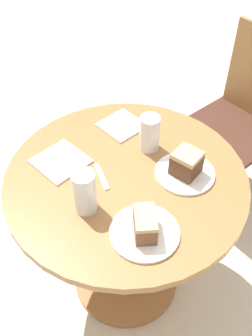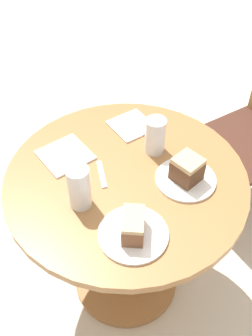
{
  "view_description": "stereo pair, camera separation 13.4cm",
  "coord_description": "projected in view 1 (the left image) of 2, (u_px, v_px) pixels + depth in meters",
  "views": [
    {
      "loc": [
        0.67,
        -0.65,
        1.71
      ],
      "look_at": [
        0.0,
        0.0,
        0.75
      ],
      "focal_mm": 42.0,
      "sensor_mm": 36.0,
      "label": 1
    },
    {
      "loc": [
        0.76,
        -0.55,
        1.71
      ],
      "look_at": [
        0.0,
        0.0,
        0.75
      ],
      "focal_mm": 42.0,
      "sensor_mm": 36.0,
      "label": 2
    }
  ],
  "objects": [
    {
      "name": "ground_plane",
      "position": [
        126.0,
        279.0,
        1.87
      ],
      "size": [
        8.0,
        8.0,
        0.0
      ],
      "primitive_type": "plane",
      "color": "beige"
    },
    {
      "name": "napkin_stack",
      "position": [
        61.0,
        161.0,
        1.41
      ],
      "size": [
        0.17,
        0.17,
        0.01
      ],
      "rotation": [
        0.0,
        0.0,
        0.02
      ],
      "color": "silver",
      "rests_on": "table"
    },
    {
      "name": "spoon",
      "position": [
        101.0,
        177.0,
        1.36
      ],
      "size": [
        0.13,
        0.07,
        0.0
      ],
      "rotation": [
        0.0,
        0.0,
        2.72
      ],
      "color": "silver",
      "rests_on": "table"
    },
    {
      "name": "plate_near",
      "position": [
        185.0,
        173.0,
        1.37
      ],
      "size": [
        0.21,
        0.21,
        0.01
      ],
      "color": "white",
      "rests_on": "table"
    },
    {
      "name": "napkin_side",
      "position": [
        122.0,
        125.0,
        1.56
      ],
      "size": [
        0.16,
        0.16,
        0.01
      ],
      "rotation": [
        0.0,
        0.0,
        -0.03
      ],
      "color": "silver",
      "rests_on": "table"
    },
    {
      "name": "cake_slice_far",
      "position": [
        145.0,
        224.0,
        1.16
      ],
      "size": [
        0.12,
        0.12,
        0.08
      ],
      "rotation": [
        0.0,
        0.0,
        0.86
      ],
      "color": "brown",
      "rests_on": "plate_far"
    },
    {
      "name": "cake_slice_near",
      "position": [
        186.0,
        163.0,
        1.33
      ],
      "size": [
        0.1,
        0.1,
        0.09
      ],
      "rotation": [
        0.0,
        0.0,
        4.85
      ],
      "color": "brown",
      "rests_on": "plate_near"
    },
    {
      "name": "table",
      "position": [
        126.0,
        211.0,
        1.51
      ],
      "size": [
        0.85,
        0.85,
        0.71
      ],
      "color": "#9E6B3D",
      "rests_on": "ground_plane"
    },
    {
      "name": "glass_lemonade",
      "position": [
        85.0,
        194.0,
        1.22
      ],
      "size": [
        0.07,
        0.07,
        0.16
      ],
      "color": "beige",
      "rests_on": "table"
    },
    {
      "name": "glass_water",
      "position": [
        149.0,
        135.0,
        1.43
      ],
      "size": [
        0.07,
        0.07,
        0.14
      ],
      "color": "silver",
      "rests_on": "table"
    },
    {
      "name": "chair",
      "position": [
        238.0,
        121.0,
        1.98
      ],
      "size": [
        0.46,
        0.48,
        0.89
      ],
      "rotation": [
        0.0,
        0.0,
        -0.08
      ],
      "color": "olive",
      "rests_on": "ground_plane"
    },
    {
      "name": "plate_far",
      "position": [
        145.0,
        233.0,
        1.19
      ],
      "size": [
        0.22,
        0.22,
        0.01
      ],
      "color": "white",
      "rests_on": "table"
    }
  ]
}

